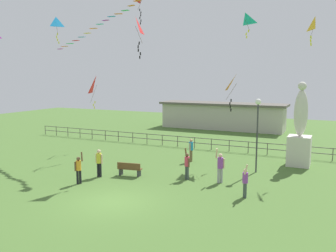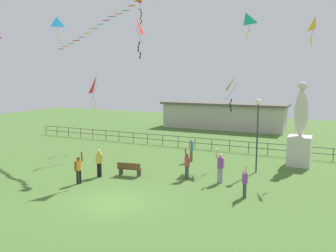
# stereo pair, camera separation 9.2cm
# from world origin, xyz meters

# --- Properties ---
(ground_plane) EXTENTS (80.00, 80.00, 0.00)m
(ground_plane) POSITION_xyz_m (0.00, 0.00, 0.00)
(ground_plane) COLOR #476B2D
(statue_monument) EXTENTS (1.50, 1.50, 5.73)m
(statue_monument) POSITION_xyz_m (7.46, 11.54, 1.94)
(statue_monument) COLOR beige
(statue_monument) RESTS_ON ground_plane
(lamppost) EXTENTS (0.36, 0.36, 4.70)m
(lamppost) POSITION_xyz_m (5.19, 8.50, 3.39)
(lamppost) COLOR #38383D
(lamppost) RESTS_ON ground_plane
(park_bench) EXTENTS (1.55, 0.64, 0.85)m
(park_bench) POSITION_xyz_m (-1.65, 4.28, 0.46)
(park_bench) COLOR brown
(park_bench) RESTS_ON ground_plane
(person_0) EXTENTS (0.51, 0.31, 1.70)m
(person_0) POSITION_xyz_m (-3.21, 3.33, 0.98)
(person_0) COLOR black
(person_0) RESTS_ON ground_plane
(person_1) EXTENTS (0.43, 0.39, 1.87)m
(person_1) POSITION_xyz_m (1.81, 5.13, 0.94)
(person_1) COLOR #3F4C47
(person_1) RESTS_ON ground_plane
(person_2) EXTENTS (0.53, 0.37, 2.02)m
(person_2) POSITION_xyz_m (3.80, 5.29, 1.02)
(person_2) COLOR #99999E
(person_2) RESTS_ON ground_plane
(person_3) EXTENTS (0.40, 0.42, 1.84)m
(person_3) POSITION_xyz_m (-3.41, 1.66, 0.92)
(person_3) COLOR black
(person_3) RESTS_ON ground_plane
(person_4) EXTENTS (0.32, 0.47, 1.76)m
(person_4) POSITION_xyz_m (5.68, 3.41, 0.88)
(person_4) COLOR #3F4C47
(person_4) RESTS_ON ground_plane
(person_6) EXTENTS (0.31, 0.50, 1.65)m
(person_6) POSITION_xyz_m (0.37, 9.38, 0.95)
(person_6) COLOR brown
(person_6) RESTS_ON ground_plane
(kite_0) EXTENTS (0.77, 0.93, 2.60)m
(kite_0) POSITION_xyz_m (-2.17, 6.12, 9.15)
(kite_0) COLOR red
(kite_1) EXTENTS (0.99, 1.18, 2.73)m
(kite_1) POSITION_xyz_m (-8.41, 10.25, 5.34)
(kite_1) COLOR red
(kite_2) EXTENTS (1.10, 0.96, 2.48)m
(kite_2) POSITION_xyz_m (3.43, 9.81, 5.55)
(kite_2) COLOR orange
(kite_3) EXTENTS (0.98, 1.01, 2.08)m
(kite_3) POSITION_xyz_m (-11.12, 8.79, 10.23)
(kite_3) COLOR #198CD1
(kite_5) EXTENTS (1.23, 1.08, 1.81)m
(kite_5) POSITION_xyz_m (3.06, 13.28, 10.27)
(kite_5) COLOR #19B2B2
(kite_7) EXTENTS (0.70, 1.17, 1.85)m
(kite_7) POSITION_xyz_m (8.05, 11.21, 9.39)
(kite_7) COLOR yellow
(streamer_kite) EXTENTS (8.77, 1.08, 4.01)m
(streamer_kite) POSITION_xyz_m (-4.41, 9.05, 11.47)
(streamer_kite) COLOR #B22DB2
(waterfront_railing) EXTENTS (36.01, 0.06, 0.95)m
(waterfront_railing) POSITION_xyz_m (-0.36, 14.00, 0.63)
(waterfront_railing) COLOR #4C4742
(waterfront_railing) RESTS_ON ground_plane
(pavilion_building) EXTENTS (14.57, 3.71, 3.05)m
(pavilion_building) POSITION_xyz_m (-2.38, 26.00, 1.55)
(pavilion_building) COLOR #B7B2A3
(pavilion_building) RESTS_ON ground_plane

